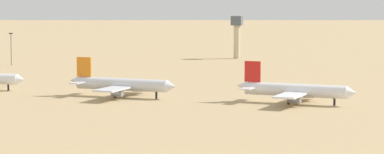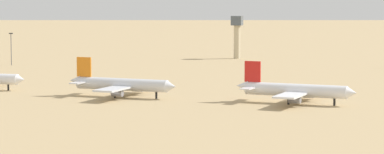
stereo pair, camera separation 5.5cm
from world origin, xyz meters
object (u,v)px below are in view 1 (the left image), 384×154
at_px(parked_jet_orange_2, 121,84).
at_px(light_pole_mid, 11,46).
at_px(parked_jet_red_3, 294,90).
at_px(control_tower, 237,33).

height_order(parked_jet_orange_2, light_pole_mid, light_pole_mid).
relative_size(parked_jet_orange_2, parked_jet_red_3, 1.00).
bearing_deg(light_pole_mid, parked_jet_orange_2, -47.73).
distance_m(parked_jet_orange_2, parked_jet_red_3, 55.54).
relative_size(parked_jet_orange_2, control_tower, 1.78).
bearing_deg(light_pole_mid, parked_jet_red_3, -34.52).
xyz_separation_m(parked_jet_orange_2, light_pole_mid, (-89.77, 98.76, 4.46)).
distance_m(parked_jet_orange_2, light_pole_mid, 133.54).
relative_size(parked_jet_orange_2, light_pole_mid, 2.56).
bearing_deg(control_tower, parked_jet_red_3, -71.26).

